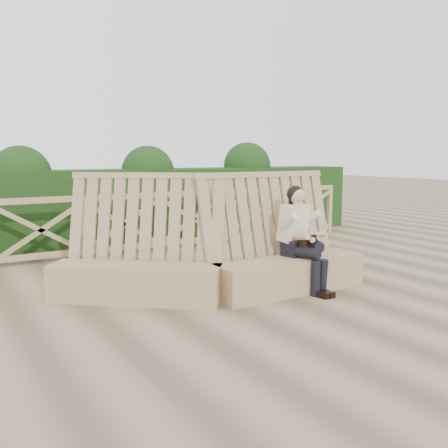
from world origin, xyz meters
TOP-DOWN VIEW (x-y plane):
  - ground at (0.00, 0.00)m, footprint 60.00×60.00m
  - bench at (0.06, 0.34)m, footprint 3.90×1.97m
  - woman at (1.17, -0.05)m, footprint 0.44×0.86m
  - guardrail at (0.00, 3.50)m, footprint 10.10×0.09m
  - hedge at (0.00, 4.70)m, footprint 12.00×1.20m

SIDE VIEW (x-z plane):
  - ground at x=0.00m, z-range 0.00..0.00m
  - bench at x=0.06m, z-range -0.40..1.19m
  - guardrail at x=0.00m, z-range 0.00..1.10m
  - woman at x=1.17m, z-range 0.05..1.44m
  - hedge at x=0.00m, z-range 0.00..1.50m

